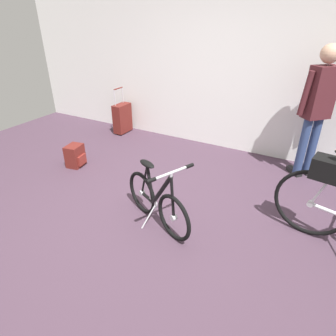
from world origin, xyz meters
The scene contains 6 objects.
ground_plane centered at (0.00, 0.00, 0.00)m, with size 8.09×8.09×0.00m, color #473342.
back_wall centered at (0.00, 2.39, 1.51)m, with size 8.09×0.10×3.01m, color white.
folding_bike_foreground centered at (0.02, 0.06, 0.29)m, with size 0.98×0.57×0.75m.
visitor_near_wall centered at (1.23, 1.97, 0.98)m, with size 0.40×0.40×1.70m.
rolling_suitcase centered at (-1.93, 2.06, 0.28)m, with size 0.19×0.36×0.83m.
backpack_on_floor centered at (-1.72, 0.63, 0.16)m, with size 0.26×0.28×0.32m.
Camera 1 is at (1.32, -2.05, 2.00)m, focal length 30.98 mm.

